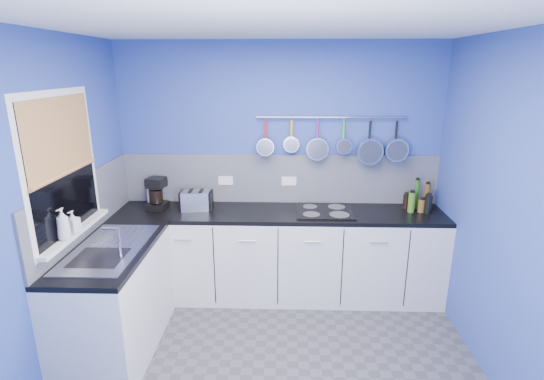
# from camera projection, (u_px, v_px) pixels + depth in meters

# --- Properties ---
(floor) EXTENTS (3.20, 3.00, 0.02)m
(floor) POSITION_uv_depth(u_px,v_px,m) (275.00, 377.00, 3.15)
(floor) COLOR #47474C
(floor) RESTS_ON ground
(ceiling) EXTENTS (3.20, 3.00, 0.02)m
(ceiling) POSITION_uv_depth(u_px,v_px,m) (276.00, 21.00, 2.43)
(ceiling) COLOR white
(ceiling) RESTS_ON ground
(wall_back) EXTENTS (3.20, 0.02, 2.50)m
(wall_back) POSITION_uv_depth(u_px,v_px,m) (279.00, 169.00, 4.23)
(wall_back) COLOR #30489F
(wall_back) RESTS_ON ground
(wall_left) EXTENTS (0.02, 3.00, 2.50)m
(wall_left) POSITION_uv_depth(u_px,v_px,m) (41.00, 219.00, 2.84)
(wall_left) COLOR #30489F
(wall_left) RESTS_ON ground
(wall_right) EXTENTS (0.02, 3.00, 2.50)m
(wall_right) POSITION_uv_depth(u_px,v_px,m) (519.00, 225.00, 2.74)
(wall_right) COLOR #30489F
(wall_right) RESTS_ON ground
(backsplash_back) EXTENTS (3.20, 0.02, 0.50)m
(backsplash_back) POSITION_uv_depth(u_px,v_px,m) (279.00, 179.00, 4.24)
(backsplash_back) COLOR #91939D
(backsplash_back) RESTS_ON wall_back
(backsplash_left) EXTENTS (0.02, 1.80, 0.50)m
(backsplash_left) POSITION_uv_depth(u_px,v_px,m) (87.00, 205.00, 3.44)
(backsplash_left) COLOR #91939D
(backsplash_left) RESTS_ON wall_left
(cabinet_run_back) EXTENTS (3.20, 0.60, 0.86)m
(cabinet_run_back) POSITION_uv_depth(u_px,v_px,m) (278.00, 255.00, 4.17)
(cabinet_run_back) COLOR silver
(cabinet_run_back) RESTS_ON ground
(worktop_back) EXTENTS (3.20, 0.60, 0.04)m
(worktop_back) POSITION_uv_depth(u_px,v_px,m) (279.00, 213.00, 4.04)
(worktop_back) COLOR black
(worktop_back) RESTS_ON cabinet_run_back
(cabinet_run_left) EXTENTS (0.60, 1.20, 0.86)m
(cabinet_run_left) POSITION_uv_depth(u_px,v_px,m) (116.00, 302.00, 3.35)
(cabinet_run_left) COLOR silver
(cabinet_run_left) RESTS_ON ground
(worktop_left) EXTENTS (0.60, 1.20, 0.04)m
(worktop_left) POSITION_uv_depth(u_px,v_px,m) (110.00, 251.00, 3.22)
(worktop_left) COLOR black
(worktop_left) RESTS_ON cabinet_run_left
(window_frame) EXTENTS (0.01, 1.00, 1.10)m
(window_frame) POSITION_uv_depth(u_px,v_px,m) (62.00, 166.00, 3.04)
(window_frame) COLOR white
(window_frame) RESTS_ON wall_left
(window_glass) EXTENTS (0.01, 0.90, 1.00)m
(window_glass) POSITION_uv_depth(u_px,v_px,m) (63.00, 166.00, 3.04)
(window_glass) COLOR black
(window_glass) RESTS_ON wall_left
(bamboo_blind) EXTENTS (0.01, 0.90, 0.55)m
(bamboo_blind) POSITION_uv_depth(u_px,v_px,m) (60.00, 136.00, 2.97)
(bamboo_blind) COLOR tan
(bamboo_blind) RESTS_ON wall_left
(window_sill) EXTENTS (0.10, 0.98, 0.03)m
(window_sill) POSITION_uv_depth(u_px,v_px,m) (75.00, 232.00, 3.18)
(window_sill) COLOR white
(window_sill) RESTS_ON wall_left
(sink_unit) EXTENTS (0.50, 0.95, 0.01)m
(sink_unit) POSITION_uv_depth(u_px,v_px,m) (109.00, 248.00, 3.21)
(sink_unit) COLOR silver
(sink_unit) RESTS_ON worktop_left
(mixer_tap) EXTENTS (0.12, 0.08, 0.26)m
(mixer_tap) POSITION_uv_depth(u_px,v_px,m) (119.00, 243.00, 3.00)
(mixer_tap) COLOR silver
(mixer_tap) RESTS_ON worktop_left
(socket_left) EXTENTS (0.15, 0.01, 0.09)m
(socket_left) POSITION_uv_depth(u_px,v_px,m) (226.00, 181.00, 4.25)
(socket_left) COLOR white
(socket_left) RESTS_ON backsplash_back
(socket_right) EXTENTS (0.15, 0.01, 0.09)m
(socket_right) POSITION_uv_depth(u_px,v_px,m) (289.00, 181.00, 4.23)
(socket_right) COLOR white
(socket_right) RESTS_ON backsplash_back
(pot_rail) EXTENTS (1.45, 0.02, 0.02)m
(pot_rail) POSITION_uv_depth(u_px,v_px,m) (331.00, 117.00, 4.01)
(pot_rail) COLOR silver
(pot_rail) RESTS_ON wall_back
(soap_bottle_a) EXTENTS (0.11, 0.11, 0.24)m
(soap_bottle_a) POSITION_uv_depth(u_px,v_px,m) (63.00, 224.00, 2.97)
(soap_bottle_a) COLOR white
(soap_bottle_a) RESTS_ON window_sill
(soap_bottle_b) EXTENTS (0.10, 0.10, 0.17)m
(soap_bottle_b) POSITION_uv_depth(u_px,v_px,m) (73.00, 222.00, 3.11)
(soap_bottle_b) COLOR white
(soap_bottle_b) RESTS_ON window_sill
(paper_towel) EXTENTS (0.15, 0.15, 0.28)m
(paper_towel) POSITION_uv_depth(u_px,v_px,m) (153.00, 193.00, 4.14)
(paper_towel) COLOR white
(paper_towel) RESTS_ON worktop_back
(coffee_maker) EXTENTS (0.21, 0.22, 0.31)m
(coffee_maker) POSITION_uv_depth(u_px,v_px,m) (156.00, 193.00, 4.08)
(coffee_maker) COLOR black
(coffee_maker) RESTS_ON worktop_back
(toaster) EXTENTS (0.31, 0.21, 0.19)m
(toaster) POSITION_uv_depth(u_px,v_px,m) (196.00, 200.00, 4.06)
(toaster) COLOR silver
(toaster) RESTS_ON worktop_back
(canister) EXTENTS (0.10, 0.10, 0.14)m
(canister) POSITION_uv_depth(u_px,v_px,m) (204.00, 201.00, 4.13)
(canister) COLOR silver
(canister) RESTS_ON worktop_back
(hob) EXTENTS (0.55, 0.48, 0.01)m
(hob) POSITION_uv_depth(u_px,v_px,m) (324.00, 211.00, 4.02)
(hob) COLOR black
(hob) RESTS_ON worktop_back
(pan_0) EXTENTS (0.17, 0.13, 0.36)m
(pan_0) POSITION_uv_depth(u_px,v_px,m) (266.00, 136.00, 4.07)
(pan_0) COLOR silver
(pan_0) RESTS_ON pot_rail
(pan_1) EXTENTS (0.15, 0.05, 0.34)m
(pan_1) POSITION_uv_depth(u_px,v_px,m) (291.00, 135.00, 4.06)
(pan_1) COLOR silver
(pan_1) RESTS_ON pot_rail
(pan_2) EXTENTS (0.22, 0.08, 0.41)m
(pan_2) POSITION_uv_depth(u_px,v_px,m) (317.00, 139.00, 4.06)
(pan_2) COLOR silver
(pan_2) RESTS_ON pot_rail
(pan_3) EXTENTS (0.15, 0.12, 0.34)m
(pan_3) POSITION_uv_depth(u_px,v_px,m) (343.00, 135.00, 4.04)
(pan_3) COLOR silver
(pan_3) RESTS_ON pot_rail
(pan_4) EXTENTS (0.25, 0.12, 0.44)m
(pan_4) POSITION_uv_depth(u_px,v_px,m) (369.00, 141.00, 4.05)
(pan_4) COLOR silver
(pan_4) RESTS_ON pot_rail
(pan_5) EXTENTS (0.22, 0.13, 0.41)m
(pan_5) POSITION_uv_depth(u_px,v_px,m) (396.00, 139.00, 4.04)
(pan_5) COLOR silver
(pan_5) RESTS_ON pot_rail
(condiment_0) EXTENTS (0.06, 0.06, 0.26)m
(condiment_0) POSITION_uv_depth(u_px,v_px,m) (427.00, 196.00, 4.07)
(condiment_0) COLOR brown
(condiment_0) RESTS_ON worktop_back
(condiment_1) EXTENTS (0.05, 0.05, 0.29)m
(condiment_1) POSITION_uv_depth(u_px,v_px,m) (416.00, 194.00, 4.08)
(condiment_1) COLOR #265919
(condiment_1) RESTS_ON worktop_back
(condiment_2) EXTENTS (0.06, 0.06, 0.15)m
(condiment_2) POSITION_uv_depth(u_px,v_px,m) (406.00, 202.00, 4.09)
(condiment_2) COLOR black
(condiment_2) RESTS_ON worktop_back
(condiment_3) EXTENTS (0.07, 0.07, 0.17)m
(condiment_3) POSITION_uv_depth(u_px,v_px,m) (428.00, 204.00, 3.97)
(condiment_3) COLOR black
(condiment_3) RESTS_ON worktop_back
(condiment_4) EXTENTS (0.07, 0.07, 0.13)m
(condiment_4) POSITION_uv_depth(u_px,v_px,m) (421.00, 206.00, 4.00)
(condiment_4) COLOR brown
(condiment_4) RESTS_ON worktop_back
(condiment_5) EXTENTS (0.07, 0.07, 0.20)m
(condiment_5) POSITION_uv_depth(u_px,v_px,m) (412.00, 202.00, 3.99)
(condiment_5) COLOR #3F721E
(condiment_5) RESTS_ON worktop_back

